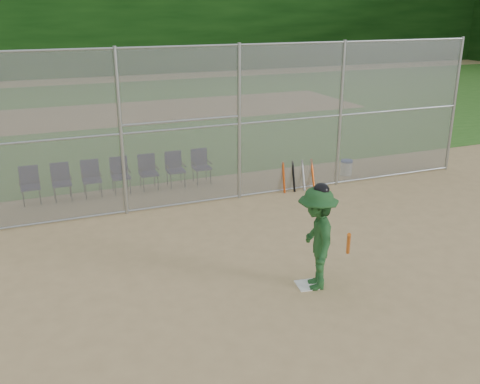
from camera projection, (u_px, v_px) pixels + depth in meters
name	position (u px, v px, depth m)	size (l,w,h in m)	color
ground	(293.00, 293.00, 9.54)	(100.00, 100.00, 0.00)	tan
grass_strip	(116.00, 114.00, 25.26)	(100.00, 100.00, 0.00)	#326C20
dirt_patch_far	(116.00, 114.00, 25.26)	(24.00, 24.00, 0.00)	tan
backstop_fence	(202.00, 124.00, 13.22)	(16.09, 0.09, 4.00)	gray
home_plate	(308.00, 285.00, 9.79)	(0.41, 0.41, 0.02)	white
batter_at_plate	(317.00, 238.00, 9.45)	(1.15, 1.40, 1.99)	#205124
water_cooler	(346.00, 167.00, 16.10)	(0.36, 0.36, 0.46)	white
spare_bats	(298.00, 176.00, 14.70)	(0.96, 0.30, 0.85)	#D84C14
chair_0	(30.00, 186.00, 13.67)	(0.54, 0.52, 0.96)	#11103D
chair_1	(62.00, 183.00, 13.94)	(0.54, 0.52, 0.96)	#11103D
chair_2	(92.00, 179.00, 14.22)	(0.54, 0.52, 0.96)	#11103D
chair_3	(121.00, 176.00, 14.49)	(0.54, 0.52, 0.96)	#11103D
chair_4	(149.00, 173.00, 14.77)	(0.54, 0.52, 0.96)	#11103D
chair_5	(176.00, 170.00, 15.04)	(0.54, 0.52, 0.96)	#11103D
chair_6	(202.00, 167.00, 15.31)	(0.54, 0.52, 0.96)	#11103D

